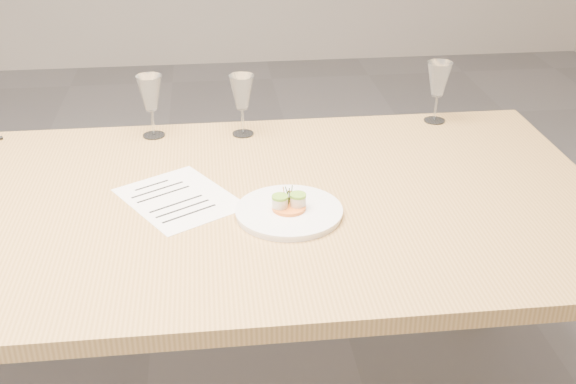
{
  "coord_description": "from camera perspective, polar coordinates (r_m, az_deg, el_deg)",
  "views": [
    {
      "loc": [
        0.24,
        -1.55,
        1.57
      ],
      "look_at": [
        0.41,
        -0.07,
        0.8
      ],
      "focal_mm": 45.0,
      "sensor_mm": 36.0,
      "label": 1
    }
  ],
  "objects": [
    {
      "name": "wine_glass_2",
      "position": [
        2.07,
        -3.67,
        7.76
      ],
      "size": [
        0.07,
        0.07,
        0.18
      ],
      "color": "white",
      "rests_on": "dining_table"
    },
    {
      "name": "wine_glass_3",
      "position": [
        2.21,
        11.8,
        8.62
      ],
      "size": [
        0.07,
        0.07,
        0.18
      ],
      "color": "white",
      "rests_on": "dining_table"
    },
    {
      "name": "dinner_plate",
      "position": [
        1.67,
        0.09,
        -1.49
      ],
      "size": [
        0.25,
        0.25,
        0.07
      ],
      "rotation": [
        0.0,
        0.0,
        0.15
      ],
      "color": "white",
      "rests_on": "dining_table"
    },
    {
      "name": "dining_table",
      "position": [
        1.8,
        -13.35,
        -2.95
      ],
      "size": [
        2.4,
        1.0,
        0.75
      ],
      "color": "tan",
      "rests_on": "ground"
    },
    {
      "name": "recipe_sheet",
      "position": [
        1.77,
        -8.6,
        -0.51
      ],
      "size": [
        0.34,
        0.36,
        0.0
      ],
      "rotation": [
        0.0,
        0.0,
        0.54
      ],
      "color": "white",
      "rests_on": "dining_table"
    },
    {
      "name": "wine_glass_1",
      "position": [
        2.09,
        -10.84,
        7.58
      ],
      "size": [
        0.07,
        0.07,
        0.18
      ],
      "color": "white",
      "rests_on": "dining_table"
    }
  ]
}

